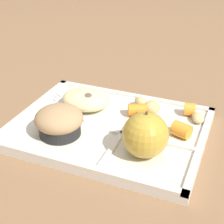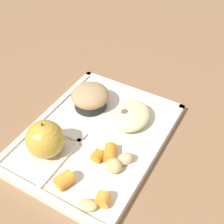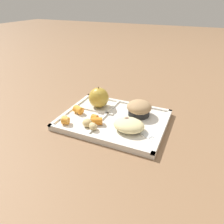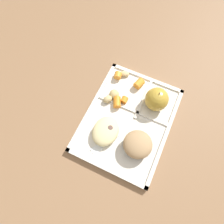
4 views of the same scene
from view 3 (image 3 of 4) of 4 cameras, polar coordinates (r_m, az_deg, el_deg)
ground at (r=0.75m, az=0.49°, el=-2.75°), size 6.00×6.00×0.00m
lunch_tray at (r=0.74m, az=0.44°, el=-2.20°), size 0.36×0.28×0.02m
green_apple at (r=0.80m, az=-3.68°, el=3.97°), size 0.08×0.08×0.08m
bran_muffin at (r=0.75m, az=7.46°, el=0.99°), size 0.09×0.09×0.06m
carrot_slice_edge at (r=0.70m, az=-4.20°, el=-2.51°), size 0.04×0.04×0.03m
carrot_slice_tilted at (r=0.72m, az=-12.63°, el=-2.32°), size 0.03×0.03×0.03m
carrot_slice_large at (r=0.72m, az=-4.79°, el=-1.56°), size 0.02×0.02×0.02m
carrot_slice_back at (r=0.78m, az=-9.25°, el=0.61°), size 0.04×0.04×0.03m
potato_chunk_golden at (r=0.68m, az=-5.28°, el=-3.96°), size 0.04×0.04×0.02m
potato_chunk_small at (r=0.74m, az=-13.07°, el=-1.63°), size 0.03×0.04×0.02m
potato_chunk_browned at (r=0.70m, az=-6.74°, el=-2.93°), size 0.05×0.05×0.03m
egg_noodle_pile at (r=0.67m, az=4.65°, el=-3.61°), size 0.10×0.08×0.04m
meatball_side at (r=0.67m, az=4.77°, el=-3.93°), size 0.03×0.03×0.03m
meatball_center at (r=0.66m, az=5.30°, el=-4.05°), size 0.04×0.04×0.04m
meatball_back at (r=0.68m, az=4.07°, el=-3.05°), size 0.04×0.04×0.04m
meatball_front at (r=0.66m, az=6.04°, el=-4.59°), size 0.03×0.03×0.03m
plastic_fork at (r=0.67m, az=8.24°, el=-5.34°), size 0.13×0.09×0.00m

